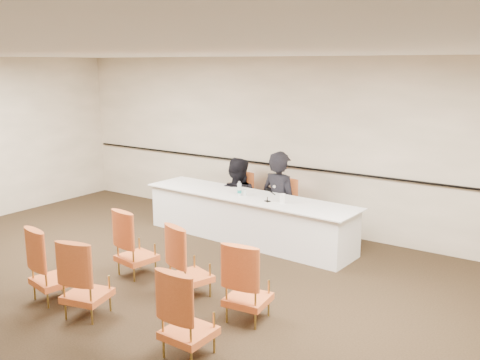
# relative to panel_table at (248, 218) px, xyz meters

# --- Properties ---
(floor) EXTENTS (10.00, 10.00, 0.00)m
(floor) POSITION_rel_panel_table_xyz_m (0.28, -2.90, -0.38)
(floor) COLOR black
(floor) RESTS_ON ground
(ceiling) EXTENTS (10.00, 10.00, 0.00)m
(ceiling) POSITION_rel_panel_table_xyz_m (0.28, -2.90, 2.62)
(ceiling) COLOR white
(ceiling) RESTS_ON ground
(wall_back) EXTENTS (10.00, 0.04, 3.00)m
(wall_back) POSITION_rel_panel_table_xyz_m (0.28, 1.10, 1.12)
(wall_back) COLOR #B4A88D
(wall_back) RESTS_ON ground
(wall_rail) EXTENTS (9.80, 0.04, 0.03)m
(wall_rail) POSITION_rel_panel_table_xyz_m (0.28, 1.06, 0.72)
(wall_rail) COLOR black
(wall_rail) RESTS_ON wall_back
(panel_table) EXTENTS (3.86, 1.08, 0.76)m
(panel_table) POSITION_rel_panel_table_xyz_m (0.00, 0.00, 0.00)
(panel_table) COLOR white
(panel_table) RESTS_ON ground
(panelist_main) EXTENTS (0.78, 0.58, 1.96)m
(panelist_main) POSITION_rel_panel_table_xyz_m (0.28, 0.55, 0.09)
(panelist_main) COLOR black
(panelist_main) RESTS_ON ground
(panelist_main_chair) EXTENTS (0.53, 0.53, 0.95)m
(panelist_main_chair) POSITION_rel_panel_table_xyz_m (0.28, 0.55, 0.09)
(panelist_main_chair) COLOR #AB421E
(panelist_main_chair) RESTS_ON ground
(panelist_second) EXTENTS (0.99, 0.86, 1.77)m
(panelist_second) POSITION_rel_panel_table_xyz_m (-0.64, 0.60, -0.02)
(panelist_second) COLOR black
(panelist_second) RESTS_ON ground
(panelist_second_chair) EXTENTS (0.53, 0.53, 0.95)m
(panelist_second_chair) POSITION_rel_panel_table_xyz_m (-0.64, 0.60, 0.09)
(panelist_second_chair) COLOR #AB421E
(panelist_second_chair) RESTS_ON ground
(papers) EXTENTS (0.36, 0.32, 0.00)m
(papers) POSITION_rel_panel_table_xyz_m (0.52, -0.09, 0.38)
(papers) COLOR white
(papers) RESTS_ON panel_table
(microphone) EXTENTS (0.14, 0.20, 0.25)m
(microphone) POSITION_rel_panel_table_xyz_m (0.49, -0.18, 0.51)
(microphone) COLOR black
(microphone) RESTS_ON panel_table
(water_bottle) EXTENTS (0.08, 0.08, 0.24)m
(water_bottle) POSITION_rel_panel_table_xyz_m (-0.11, -0.09, 0.50)
(water_bottle) COLOR teal
(water_bottle) RESTS_ON panel_table
(drinking_glass) EXTENTS (0.08, 0.08, 0.10)m
(drinking_glass) POSITION_rel_panel_table_xyz_m (-0.05, -0.03, 0.43)
(drinking_glass) COLOR white
(drinking_glass) RESTS_ON panel_table
(coffee_cup) EXTENTS (0.11, 0.11, 0.14)m
(coffee_cup) POSITION_rel_panel_table_xyz_m (0.71, -0.10, 0.45)
(coffee_cup) COLOR white
(coffee_cup) RESTS_ON panel_table
(aud_chair_front_left) EXTENTS (0.57, 0.57, 0.95)m
(aud_chair_front_left) POSITION_rel_panel_table_xyz_m (-0.44, -2.12, 0.09)
(aud_chair_front_left) COLOR #AB421E
(aud_chair_front_left) RESTS_ON ground
(aud_chair_front_mid) EXTENTS (0.63, 0.63, 0.95)m
(aud_chair_front_mid) POSITION_rel_panel_table_xyz_m (0.62, -2.24, 0.09)
(aud_chair_front_mid) COLOR #AB421E
(aud_chair_front_mid) RESTS_ON ground
(aud_chair_front_right) EXTENTS (0.56, 0.56, 0.95)m
(aud_chair_front_right) POSITION_rel_panel_table_xyz_m (1.57, -2.36, 0.09)
(aud_chair_front_right) COLOR #AB421E
(aud_chair_front_right) RESTS_ON ground
(aud_chair_back_left) EXTENTS (0.58, 0.58, 0.95)m
(aud_chair_back_left) POSITION_rel_panel_table_xyz_m (-0.71, -3.27, 0.09)
(aud_chair_back_left) COLOR #AB421E
(aud_chair_back_left) RESTS_ON ground
(aud_chair_back_mid) EXTENTS (0.61, 0.61, 0.95)m
(aud_chair_back_mid) POSITION_rel_panel_table_xyz_m (-0.03, -3.33, 0.09)
(aud_chair_back_mid) COLOR #AB421E
(aud_chair_back_mid) RESTS_ON ground
(aud_chair_back_right) EXTENTS (0.51, 0.51, 0.95)m
(aud_chair_back_right) POSITION_rel_panel_table_xyz_m (1.51, -3.34, 0.09)
(aud_chair_back_right) COLOR #AB421E
(aud_chair_back_right) RESTS_ON ground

